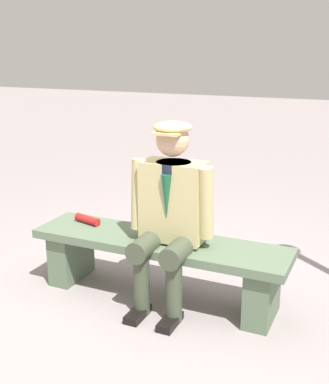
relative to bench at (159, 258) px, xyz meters
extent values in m
plane|color=gray|center=(0.00, 0.00, -0.31)|extent=(30.00, 30.00, 0.00)
cube|color=#576B52|center=(0.00, 0.00, 0.11)|extent=(1.86, 0.46, 0.06)
cube|color=#546950|center=(-0.75, 0.00, -0.11)|extent=(0.17, 0.39, 0.39)
cube|color=#546950|center=(0.75, 0.00, -0.11)|extent=(0.17, 0.39, 0.39)
cube|color=tan|center=(-0.11, 0.00, 0.44)|extent=(0.43, 0.23, 0.55)
cylinder|color=#1E2338|center=(-0.11, 0.00, 0.68)|extent=(0.24, 0.24, 0.06)
cone|color=#195938|center=(-0.11, 0.12, 0.50)|extent=(0.07, 0.07, 0.30)
sphere|color=#DBAD8C|center=(-0.11, 0.02, 0.86)|extent=(0.22, 0.22, 0.22)
ellipsoid|color=tan|center=(-0.11, 0.02, 0.95)|extent=(0.25, 0.25, 0.08)
cube|color=tan|center=(-0.11, 0.12, 0.92)|extent=(0.18, 0.10, 0.02)
cylinder|color=#3F4936|center=(-0.23, 0.13, 0.16)|extent=(0.15, 0.44, 0.15)
cylinder|color=#3F4936|center=(-0.23, 0.26, -0.07)|extent=(0.11, 0.11, 0.47)
cube|color=black|center=(-0.23, 0.32, -0.28)|extent=(0.10, 0.24, 0.05)
cylinder|color=tan|center=(-0.36, 0.04, 0.47)|extent=(0.11, 0.15, 0.50)
cylinder|color=#3F4936|center=(0.01, 0.13, 0.16)|extent=(0.15, 0.44, 0.15)
cylinder|color=#3F4936|center=(0.01, 0.26, -0.07)|extent=(0.11, 0.11, 0.47)
cube|color=black|center=(0.01, 0.32, -0.28)|extent=(0.10, 0.24, 0.05)
cylinder|color=tan|center=(0.13, 0.04, 0.47)|extent=(0.11, 0.14, 0.50)
cylinder|color=#B21E1E|center=(0.63, -0.06, 0.17)|extent=(0.24, 0.12, 0.06)
camera|label=1|loc=(-1.38, 2.96, 1.45)|focal=46.38mm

